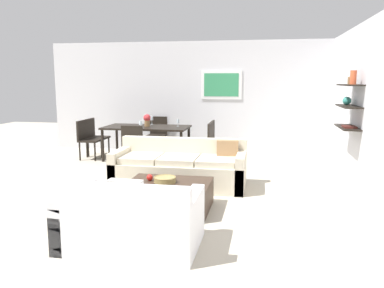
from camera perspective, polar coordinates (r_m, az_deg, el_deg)
name	(u,v)px	position (r m, az deg, el deg)	size (l,w,h in m)	color
ground_plane	(169,191)	(6.43, -3.36, -6.80)	(18.00, 18.00, 0.00)	#BCB29E
back_wall_unit	(215,98)	(9.61, 3.41, 6.76)	(8.40, 0.09, 2.70)	silver
right_wall_shelf_unit	(363,108)	(6.79, 23.64, 4.88)	(0.34, 8.20, 2.70)	silver
sofa_beige	(180,169)	(6.65, -1.73, -3.65)	(2.21, 0.90, 0.78)	beige
loveseat_white	(131,221)	(4.34, -8.93, -10.93)	(1.46, 0.90, 0.78)	white
coffee_table	(168,196)	(5.49, -3.47, -7.59)	(1.15, 0.93, 0.38)	#38281E
decorative_bowl	(165,179)	(5.47, -3.95, -5.14)	(0.31, 0.31, 0.08)	#99844C
apple_on_coffee_table	(150,178)	(5.57, -6.17, -4.87)	(0.09, 0.09, 0.09)	red
dining_table	(147,129)	(8.85, -6.60, 2.13)	(1.88, 0.96, 0.75)	black
dining_chair_left_far	(95,134)	(9.55, -13.95, 1.36)	(0.44, 0.44, 0.88)	black
dining_chair_foot	(134,144)	(8.04, -8.44, 0.07)	(0.44, 0.44, 0.88)	black
dining_chair_left_near	(87,137)	(9.16, -15.06, 0.98)	(0.44, 0.44, 0.88)	black
dining_chair_head	(157,132)	(9.72, -5.05, 1.74)	(0.44, 0.44, 0.88)	black
dining_chair_right_near	(205,140)	(8.36, 1.83, 0.53)	(0.44, 0.44, 0.88)	black
dining_chair_right_far	(207,137)	(8.79, 2.26, 0.96)	(0.44, 0.44, 0.88)	black
wine_glass_head	(152,119)	(9.23, -5.86, 3.69)	(0.06, 0.06, 0.19)	silver
wine_glass_right_far	(178,122)	(8.77, -2.05, 3.29)	(0.06, 0.06, 0.16)	silver
wine_glass_foot	(141,123)	(8.43, -7.47, 3.04)	(0.08, 0.08, 0.17)	silver
centerpiece_vase	(147,120)	(8.86, -6.55, 3.55)	(0.16, 0.16, 0.27)	olive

